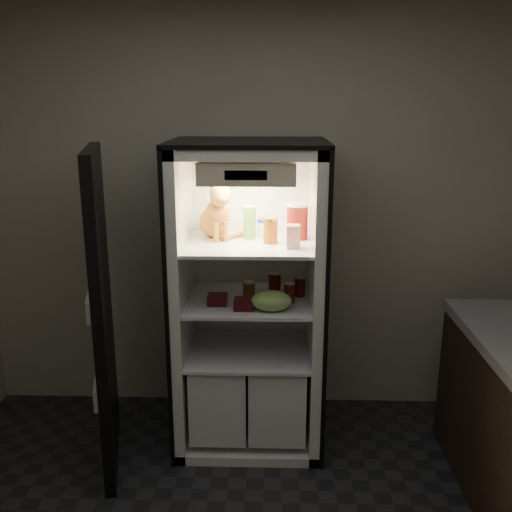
{
  "coord_description": "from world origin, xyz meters",
  "views": [
    {
      "loc": [
        0.14,
        -1.91,
        2.1
      ],
      "look_at": [
        0.04,
        1.32,
        1.21
      ],
      "focal_mm": 40.0,
      "sensor_mm": 36.0,
      "label": 1
    }
  ],
  "objects_px": {
    "mayo_tub": "(264,228)",
    "pepper_jar": "(297,221)",
    "refrigerator": "(249,318)",
    "soda_can_a": "(275,284)",
    "parmesan_shaker": "(250,222)",
    "condiment_jar": "(249,289)",
    "berry_box_right": "(244,304)",
    "grape_bag": "(271,301)",
    "soda_can_b": "(300,287)",
    "cream_carton": "(293,236)",
    "salsa_jar": "(270,230)",
    "berry_box_left": "(217,299)",
    "tabby_cat": "(216,216)",
    "soda_can_c": "(289,293)"
  },
  "relations": [
    {
      "from": "parmesan_shaker",
      "to": "berry_box_right",
      "type": "bearing_deg",
      "value": -94.92
    },
    {
      "from": "parmesan_shaker",
      "to": "soda_can_b",
      "type": "xyz_separation_m",
      "value": [
        0.31,
        -0.04,
        -0.39
      ]
    },
    {
      "from": "condiment_jar",
      "to": "berry_box_right",
      "type": "relative_size",
      "value": 0.88
    },
    {
      "from": "grape_bag",
      "to": "berry_box_left",
      "type": "height_order",
      "value": "grape_bag"
    },
    {
      "from": "pepper_jar",
      "to": "grape_bag",
      "type": "xyz_separation_m",
      "value": [
        -0.15,
        -0.29,
        -0.4
      ]
    },
    {
      "from": "condiment_jar",
      "to": "grape_bag",
      "type": "xyz_separation_m",
      "value": [
        0.14,
        -0.22,
        0.01
      ]
    },
    {
      "from": "cream_carton",
      "to": "condiment_jar",
      "type": "xyz_separation_m",
      "value": [
        -0.26,
        0.15,
        -0.37
      ]
    },
    {
      "from": "cream_carton",
      "to": "berry_box_right",
      "type": "relative_size",
      "value": 1.15
    },
    {
      "from": "mayo_tub",
      "to": "berry_box_right",
      "type": "relative_size",
      "value": 1.01
    },
    {
      "from": "tabby_cat",
      "to": "soda_can_c",
      "type": "xyz_separation_m",
      "value": [
        0.44,
        -0.15,
        -0.43
      ]
    },
    {
      "from": "pepper_jar",
      "to": "berry_box_left",
      "type": "relative_size",
      "value": 1.95
    },
    {
      "from": "refrigerator",
      "to": "cream_carton",
      "type": "xyz_separation_m",
      "value": [
        0.26,
        -0.18,
        0.56
      ]
    },
    {
      "from": "soda_can_a",
      "to": "parmesan_shaker",
      "type": "bearing_deg",
      "value": 176.03
    },
    {
      "from": "soda_can_c",
      "to": "condiment_jar",
      "type": "xyz_separation_m",
      "value": [
        -0.24,
        0.08,
        -0.01
      ]
    },
    {
      "from": "pepper_jar",
      "to": "soda_can_a",
      "type": "height_order",
      "value": "pepper_jar"
    },
    {
      "from": "condiment_jar",
      "to": "pepper_jar",
      "type": "bearing_deg",
      "value": 13.55
    },
    {
      "from": "condiment_jar",
      "to": "refrigerator",
      "type": "bearing_deg",
      "value": 90.04
    },
    {
      "from": "tabby_cat",
      "to": "soda_can_b",
      "type": "relative_size",
      "value": 3.0
    },
    {
      "from": "refrigerator",
      "to": "soda_can_a",
      "type": "height_order",
      "value": "refrigerator"
    },
    {
      "from": "pepper_jar",
      "to": "condiment_jar",
      "type": "relative_size",
      "value": 2.18
    },
    {
      "from": "cream_carton",
      "to": "soda_can_a",
      "type": "bearing_deg",
      "value": 116.39
    },
    {
      "from": "cream_carton",
      "to": "berry_box_right",
      "type": "xyz_separation_m",
      "value": [
        -0.28,
        -0.05,
        -0.39
      ]
    },
    {
      "from": "cream_carton",
      "to": "condiment_jar",
      "type": "bearing_deg",
      "value": 149.93
    },
    {
      "from": "berry_box_left",
      "to": "grape_bag",
      "type": "bearing_deg",
      "value": -16.65
    },
    {
      "from": "grape_bag",
      "to": "berry_box_left",
      "type": "bearing_deg",
      "value": 163.35
    },
    {
      "from": "parmesan_shaker",
      "to": "condiment_jar",
      "type": "relative_size",
      "value": 1.99
    },
    {
      "from": "soda_can_b",
      "to": "parmesan_shaker",
      "type": "bearing_deg",
      "value": 173.3
    },
    {
      "from": "pepper_jar",
      "to": "soda_can_a",
      "type": "relative_size",
      "value": 1.56
    },
    {
      "from": "pepper_jar",
      "to": "soda_can_a",
      "type": "xyz_separation_m",
      "value": [
        -0.13,
        -0.02,
        -0.39
      ]
    },
    {
      "from": "refrigerator",
      "to": "pepper_jar",
      "type": "relative_size",
      "value": 8.73
    },
    {
      "from": "grape_bag",
      "to": "berry_box_right",
      "type": "bearing_deg",
      "value": 172.35
    },
    {
      "from": "salsa_jar",
      "to": "soda_can_b",
      "type": "xyz_separation_m",
      "value": [
        0.18,
        0.07,
        -0.36
      ]
    },
    {
      "from": "pepper_jar",
      "to": "condiment_jar",
      "type": "bearing_deg",
      "value": -166.45
    },
    {
      "from": "soda_can_c",
      "to": "refrigerator",
      "type": "bearing_deg",
      "value": 155.18
    },
    {
      "from": "mayo_tub",
      "to": "grape_bag",
      "type": "distance_m",
      "value": 0.47
    },
    {
      "from": "parmesan_shaker",
      "to": "pepper_jar",
      "type": "xyz_separation_m",
      "value": [
        0.28,
        0.01,
        0.01
      ]
    },
    {
      "from": "tabby_cat",
      "to": "condiment_jar",
      "type": "distance_m",
      "value": 0.48
    },
    {
      "from": "mayo_tub",
      "to": "soda_can_a",
      "type": "relative_size",
      "value": 0.83
    },
    {
      "from": "parmesan_shaker",
      "to": "pepper_jar",
      "type": "bearing_deg",
      "value": 1.12
    },
    {
      "from": "mayo_tub",
      "to": "pepper_jar",
      "type": "xyz_separation_m",
      "value": [
        0.2,
        -0.02,
        0.05
      ]
    },
    {
      "from": "refrigerator",
      "to": "parmesan_shaker",
      "type": "xyz_separation_m",
      "value": [
        0.0,
        0.03,
        0.6
      ]
    },
    {
      "from": "parmesan_shaker",
      "to": "soda_can_a",
      "type": "height_order",
      "value": "parmesan_shaker"
    },
    {
      "from": "refrigerator",
      "to": "berry_box_right",
      "type": "bearing_deg",
      "value": -94.89
    },
    {
      "from": "mayo_tub",
      "to": "salsa_jar",
      "type": "height_order",
      "value": "salsa_jar"
    },
    {
      "from": "pepper_jar",
      "to": "berry_box_right",
      "type": "bearing_deg",
      "value": -138.78
    },
    {
      "from": "berry_box_left",
      "to": "berry_box_right",
      "type": "relative_size",
      "value": 0.98
    },
    {
      "from": "pepper_jar",
      "to": "soda_can_c",
      "type": "distance_m",
      "value": 0.43
    },
    {
      "from": "refrigerator",
      "to": "soda_can_a",
      "type": "distance_m",
      "value": 0.27
    },
    {
      "from": "parmesan_shaker",
      "to": "mayo_tub",
      "type": "distance_m",
      "value": 0.1
    },
    {
      "from": "berry_box_right",
      "to": "condiment_jar",
      "type": "bearing_deg",
      "value": 84.36
    }
  ]
}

